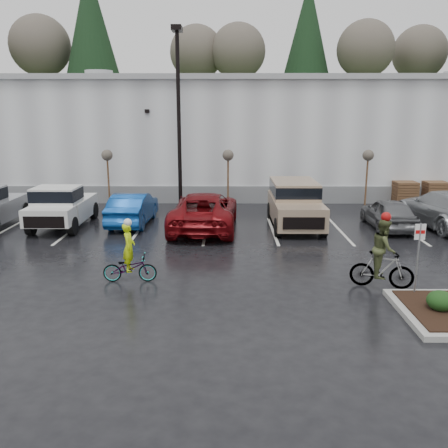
{
  "coord_description": "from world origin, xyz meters",
  "views": [
    {
      "loc": [
        -1.55,
        -12.52,
        5.21
      ],
      "look_at": [
        -1.66,
        3.82,
        1.3
      ],
      "focal_mm": 38.0,
      "sensor_mm": 36.0,
      "label": 1
    }
  ],
  "objects_px": {
    "pallet_stack_b": "(435,193)",
    "fire_lane_sign": "(418,251)",
    "pallet_stack_a": "(405,193)",
    "car_blue": "(133,208)",
    "car_grey": "(388,213)",
    "cyclist_olive": "(383,261)",
    "pickup_white": "(65,205)",
    "cyclist_hivis": "(130,262)",
    "suv_tan": "(295,205)",
    "lamppost": "(178,101)",
    "car_far_silver": "(445,209)",
    "car_red": "(204,211)",
    "sapling_east": "(368,159)",
    "sapling_west": "(107,158)",
    "sapling_mid": "(228,158)"
  },
  "relations": [
    {
      "from": "pallet_stack_b",
      "to": "fire_lane_sign",
      "type": "relative_size",
      "value": 0.61
    },
    {
      "from": "pallet_stack_a",
      "to": "car_blue",
      "type": "distance_m",
      "value": 15.24
    },
    {
      "from": "car_grey",
      "to": "cyclist_olive",
      "type": "distance_m",
      "value": 7.95
    },
    {
      "from": "pickup_white",
      "to": "cyclist_hivis",
      "type": "distance_m",
      "value": 8.72
    },
    {
      "from": "suv_tan",
      "to": "cyclist_hivis",
      "type": "xyz_separation_m",
      "value": [
        -6.16,
        -7.29,
        -0.39
      ]
    },
    {
      "from": "lamppost",
      "to": "car_far_silver",
      "type": "height_order",
      "value": "lamppost"
    },
    {
      "from": "car_grey",
      "to": "car_far_silver",
      "type": "xyz_separation_m",
      "value": [
        2.64,
        0.19,
        0.17
      ]
    },
    {
      "from": "fire_lane_sign",
      "to": "pallet_stack_a",
      "type": "bearing_deg",
      "value": 71.19
    },
    {
      "from": "suv_tan",
      "to": "car_blue",
      "type": "bearing_deg",
      "value": 176.24
    },
    {
      "from": "car_red",
      "to": "car_grey",
      "type": "xyz_separation_m",
      "value": [
        8.33,
        0.21,
        -0.14
      ]
    },
    {
      "from": "pallet_stack_b",
      "to": "car_blue",
      "type": "height_order",
      "value": "car_blue"
    },
    {
      "from": "car_blue",
      "to": "cyclist_olive",
      "type": "xyz_separation_m",
      "value": [
        9.1,
        -8.26,
        0.1
      ]
    },
    {
      "from": "pallet_stack_b",
      "to": "pickup_white",
      "type": "bearing_deg",
      "value": -165.36
    },
    {
      "from": "fire_lane_sign",
      "to": "car_blue",
      "type": "bearing_deg",
      "value": 137.13
    },
    {
      "from": "fire_lane_sign",
      "to": "pickup_white",
      "type": "relative_size",
      "value": 0.42
    },
    {
      "from": "cyclist_hivis",
      "to": "car_far_silver",
      "type": "bearing_deg",
      "value": -62.93
    },
    {
      "from": "car_grey",
      "to": "car_red",
      "type": "bearing_deg",
      "value": 0.57
    },
    {
      "from": "suv_tan",
      "to": "car_grey",
      "type": "distance_m",
      "value": 4.21
    },
    {
      "from": "sapling_east",
      "to": "fire_lane_sign",
      "type": "relative_size",
      "value": 1.45
    },
    {
      "from": "lamppost",
      "to": "pallet_stack_a",
      "type": "relative_size",
      "value": 6.83
    },
    {
      "from": "pallet_stack_b",
      "to": "car_far_silver",
      "type": "bearing_deg",
      "value": -108.7
    },
    {
      "from": "sapling_east",
      "to": "car_blue",
      "type": "height_order",
      "value": "sapling_east"
    },
    {
      "from": "sapling_east",
      "to": "pallet_stack_b",
      "type": "relative_size",
      "value": 2.37
    },
    {
      "from": "sapling_west",
      "to": "suv_tan",
      "type": "bearing_deg",
      "value": -23.75
    },
    {
      "from": "fire_lane_sign",
      "to": "car_grey",
      "type": "height_order",
      "value": "fire_lane_sign"
    },
    {
      "from": "car_red",
      "to": "cyclist_olive",
      "type": "xyz_separation_m",
      "value": [
        5.68,
        -7.28,
        0.01
      ]
    },
    {
      "from": "car_blue",
      "to": "sapling_west",
      "type": "bearing_deg",
      "value": -59.24
    },
    {
      "from": "cyclist_hivis",
      "to": "fire_lane_sign",
      "type": "bearing_deg",
      "value": -100.76
    },
    {
      "from": "sapling_east",
      "to": "car_far_silver",
      "type": "relative_size",
      "value": 0.54
    },
    {
      "from": "lamppost",
      "to": "fire_lane_sign",
      "type": "height_order",
      "value": "lamppost"
    },
    {
      "from": "cyclist_olive",
      "to": "sapling_mid",
      "type": "bearing_deg",
      "value": 35.96
    },
    {
      "from": "sapling_mid",
      "to": "car_grey",
      "type": "relative_size",
      "value": 0.79
    },
    {
      "from": "sapling_east",
      "to": "sapling_mid",
      "type": "bearing_deg",
      "value": 180.0
    },
    {
      "from": "sapling_east",
      "to": "pallet_stack_b",
      "type": "distance_m",
      "value": 4.78
    },
    {
      "from": "sapling_mid",
      "to": "pallet_stack_a",
      "type": "height_order",
      "value": "sapling_mid"
    },
    {
      "from": "suv_tan",
      "to": "cyclist_olive",
      "type": "distance_m",
      "value": 7.91
    },
    {
      "from": "pickup_white",
      "to": "car_red",
      "type": "height_order",
      "value": "pickup_white"
    },
    {
      "from": "pallet_stack_b",
      "to": "sapling_mid",
      "type": "bearing_deg",
      "value": -175.11
    },
    {
      "from": "car_red",
      "to": "car_grey",
      "type": "bearing_deg",
      "value": -176.04
    },
    {
      "from": "sapling_west",
      "to": "car_far_silver",
      "type": "distance_m",
      "value": 17.06
    },
    {
      "from": "pickup_white",
      "to": "suv_tan",
      "type": "relative_size",
      "value": 1.02
    },
    {
      "from": "sapling_west",
      "to": "fire_lane_sign",
      "type": "bearing_deg",
      "value": -47.33
    },
    {
      "from": "car_red",
      "to": "sapling_east",
      "type": "bearing_deg",
      "value": -148.75
    },
    {
      "from": "pallet_stack_a",
      "to": "pickup_white",
      "type": "bearing_deg",
      "value": -164.02
    },
    {
      "from": "cyclist_olive",
      "to": "car_far_silver",
      "type": "bearing_deg",
      "value": -19.7
    },
    {
      "from": "sapling_east",
      "to": "car_red",
      "type": "height_order",
      "value": "sapling_east"
    },
    {
      "from": "sapling_west",
      "to": "car_grey",
      "type": "height_order",
      "value": "sapling_west"
    },
    {
      "from": "sapling_mid",
      "to": "pickup_white",
      "type": "height_order",
      "value": "sapling_mid"
    },
    {
      "from": "car_blue",
      "to": "suv_tan",
      "type": "xyz_separation_m",
      "value": [
        7.56,
        -0.5,
        0.28
      ]
    },
    {
      "from": "fire_lane_sign",
      "to": "lamppost",
      "type": "bearing_deg",
      "value": 123.46
    }
  ]
}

